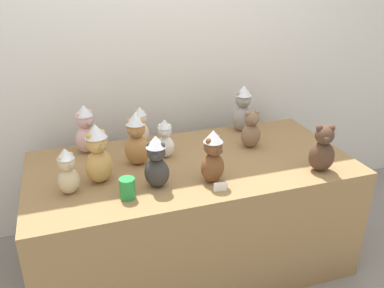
% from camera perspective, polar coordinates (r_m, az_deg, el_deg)
% --- Properties ---
extents(ground_plane, '(10.00, 10.00, 0.00)m').
position_cam_1_polar(ground_plane, '(2.63, 1.83, -19.57)').
color(ground_plane, gray).
extents(wall_back, '(7.00, 0.08, 2.60)m').
position_cam_1_polar(wall_back, '(2.87, -4.67, 13.70)').
color(wall_back, silver).
rests_on(wall_back, ground_plane).
extents(display_table, '(1.92, 0.93, 0.74)m').
position_cam_1_polar(display_table, '(2.58, 0.00, -9.97)').
color(display_table, olive).
rests_on(display_table, ground_plane).
extents(teddy_bear_mocha, '(0.13, 0.12, 0.25)m').
position_cam_1_polar(teddy_bear_mocha, '(2.58, 8.44, 1.96)').
color(teddy_bear_mocha, '#7F6047').
rests_on(teddy_bear_mocha, display_table).
extents(teddy_bear_snow, '(0.14, 0.12, 0.25)m').
position_cam_1_polar(teddy_bear_snow, '(2.42, -3.90, 0.74)').
color(teddy_bear_snow, white).
rests_on(teddy_bear_snow, display_table).
extents(teddy_bear_charcoal, '(0.17, 0.16, 0.29)m').
position_cam_1_polar(teddy_bear_charcoal, '(2.08, -5.10, -2.62)').
color(teddy_bear_charcoal, '#383533').
rests_on(teddy_bear_charcoal, display_table).
extents(teddy_bear_caramel, '(0.18, 0.16, 0.32)m').
position_cam_1_polar(teddy_bear_caramel, '(2.33, -7.93, 0.65)').
color(teddy_bear_caramel, '#B27A42').
rests_on(teddy_bear_caramel, display_table).
extents(teddy_bear_honey, '(0.19, 0.18, 0.34)m').
position_cam_1_polar(teddy_bear_honey, '(2.17, -13.29, -1.45)').
color(teddy_bear_honey, tan).
rests_on(teddy_bear_honey, display_table).
extents(teddy_bear_blush, '(0.18, 0.17, 0.31)m').
position_cam_1_polar(teddy_bear_blush, '(2.55, -14.94, 2.02)').
color(teddy_bear_blush, beige).
rests_on(teddy_bear_blush, display_table).
extents(teddy_bear_chestnut, '(0.17, 0.16, 0.30)m').
position_cam_1_polar(teddy_bear_chestnut, '(2.13, 3.02, -1.87)').
color(teddy_bear_chestnut, brown).
rests_on(teddy_bear_chestnut, display_table).
extents(teddy_bear_cocoa, '(0.18, 0.16, 0.28)m').
position_cam_1_polar(teddy_bear_cocoa, '(2.36, 18.15, -0.77)').
color(teddy_bear_cocoa, '#4C3323').
rests_on(teddy_bear_cocoa, display_table).
extents(teddy_bear_cream, '(0.15, 0.14, 0.26)m').
position_cam_1_polar(teddy_bear_cream, '(2.61, -7.38, 2.55)').
color(teddy_bear_cream, beige).
rests_on(teddy_bear_cream, display_table).
extents(teddy_bear_ash, '(0.15, 0.13, 0.33)m').
position_cam_1_polar(teddy_bear_ash, '(2.82, 7.28, 5.00)').
color(teddy_bear_ash, gray).
rests_on(teddy_bear_ash, display_table).
extents(teddy_bear_sand, '(0.15, 0.14, 0.25)m').
position_cam_1_polar(teddy_bear_sand, '(2.12, -17.35, -3.79)').
color(teddy_bear_sand, '#CCB78E').
rests_on(teddy_bear_sand, display_table).
extents(party_cup_green, '(0.08, 0.08, 0.11)m').
position_cam_1_polar(party_cup_green, '(2.04, -9.22, -6.27)').
color(party_cup_green, '#238C3D').
rests_on(party_cup_green, display_table).
extents(name_card_front_left, '(0.07, 0.02, 0.05)m').
position_cam_1_polar(name_card_front_left, '(2.09, 4.06, -6.13)').
color(name_card_front_left, white).
rests_on(name_card_front_left, display_table).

